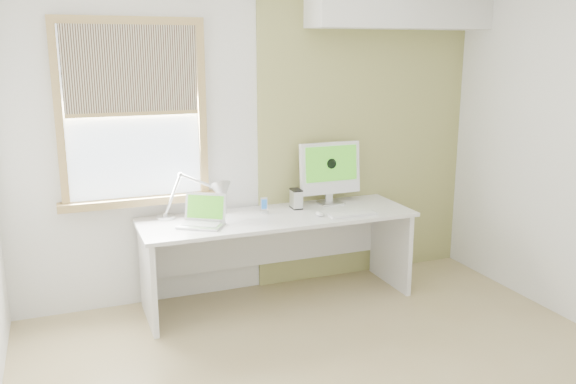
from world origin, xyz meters
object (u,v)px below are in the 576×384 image
desk_lamp (211,195)px  external_drive (296,199)px  imac (330,169)px  laptop (203,217)px  desk (276,236)px

desk_lamp → external_drive: desk_lamp is taller
imac → external_drive: bearing=-169.9°
laptop → imac: 1.22m
desk_lamp → laptop: (-0.10, -0.13, -0.14)m
desk → imac: size_ratio=4.09×
desk → external_drive: bearing=22.2°
desk → external_drive: 0.36m
desk → laptop: laptop is taller
desk_lamp → laptop: bearing=-128.1°
desk → desk_lamp: (-0.52, 0.03, 0.39)m
desk → desk_lamp: size_ratio=3.62×
external_drive → desk_lamp: bearing=-175.7°
desk → external_drive: size_ratio=13.43×
laptop → imac: size_ratio=0.77×
laptop → external_drive: size_ratio=2.52×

